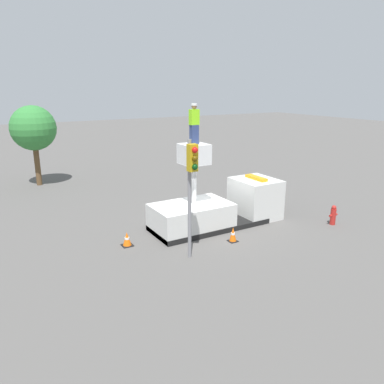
{
  "coord_description": "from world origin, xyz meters",
  "views": [
    {
      "loc": [
        -9.26,
        -14.15,
        6.52
      ],
      "look_at": [
        -1.66,
        -1.2,
        2.26
      ],
      "focal_mm": 35.0,
      "sensor_mm": 36.0,
      "label": 1
    }
  ],
  "objects_px": {
    "worker": "(194,124)",
    "traffic_light_pole": "(192,176)",
    "tree_left_bg": "(33,129)",
    "traffic_cone_curbside": "(233,235)",
    "bucket_truck": "(219,207)",
    "traffic_cone_rear": "(127,239)",
    "fire_hydrant": "(333,215)"
  },
  "relations": [
    {
      "from": "bucket_truck",
      "to": "traffic_cone_curbside",
      "type": "distance_m",
      "value": 2.21
    },
    {
      "from": "traffic_cone_curbside",
      "to": "tree_left_bg",
      "type": "relative_size",
      "value": 0.12
    },
    {
      "from": "worker",
      "to": "tree_left_bg",
      "type": "bearing_deg",
      "value": 111.28
    },
    {
      "from": "worker",
      "to": "traffic_light_pole",
      "type": "xyz_separation_m",
      "value": [
        -1.63,
        -2.55,
        -1.63
      ]
    },
    {
      "from": "bucket_truck",
      "to": "fire_hydrant",
      "type": "distance_m",
      "value": 5.57
    },
    {
      "from": "traffic_cone_curbside",
      "to": "tree_left_bg",
      "type": "xyz_separation_m",
      "value": [
        -5.64,
        14.55,
        3.52
      ]
    },
    {
      "from": "traffic_light_pole",
      "to": "tree_left_bg",
      "type": "distance_m",
      "value": 15.43
    },
    {
      "from": "bucket_truck",
      "to": "traffic_cone_rear",
      "type": "height_order",
      "value": "bucket_truck"
    },
    {
      "from": "fire_hydrant",
      "to": "traffic_cone_curbside",
      "type": "bearing_deg",
      "value": 171.76
    },
    {
      "from": "bucket_truck",
      "to": "tree_left_bg",
      "type": "height_order",
      "value": "tree_left_bg"
    },
    {
      "from": "worker",
      "to": "tree_left_bg",
      "type": "height_order",
      "value": "worker"
    },
    {
      "from": "traffic_cone_curbside",
      "to": "bucket_truck",
      "type": "bearing_deg",
      "value": 72.14
    },
    {
      "from": "worker",
      "to": "traffic_light_pole",
      "type": "bearing_deg",
      "value": -122.51
    },
    {
      "from": "traffic_cone_rear",
      "to": "traffic_cone_curbside",
      "type": "height_order",
      "value": "traffic_cone_curbside"
    },
    {
      "from": "traffic_light_pole",
      "to": "traffic_cone_curbside",
      "type": "xyz_separation_m",
      "value": [
        2.39,
        0.52,
        -3.0
      ]
    },
    {
      "from": "worker",
      "to": "traffic_cone_curbside",
      "type": "xyz_separation_m",
      "value": [
        0.76,
        -2.03,
        -4.63
      ]
    },
    {
      "from": "traffic_cone_rear",
      "to": "traffic_cone_curbside",
      "type": "xyz_separation_m",
      "value": [
        4.13,
        -1.9,
        0.02
      ]
    },
    {
      "from": "traffic_cone_rear",
      "to": "fire_hydrant",
      "type": "bearing_deg",
      "value": -15.66
    },
    {
      "from": "fire_hydrant",
      "to": "tree_left_bg",
      "type": "relative_size",
      "value": 0.18
    },
    {
      "from": "fire_hydrant",
      "to": "traffic_cone_curbside",
      "type": "xyz_separation_m",
      "value": [
        -5.44,
        0.79,
        -0.17
      ]
    },
    {
      "from": "traffic_cone_curbside",
      "to": "tree_left_bg",
      "type": "height_order",
      "value": "tree_left_bg"
    },
    {
      "from": "bucket_truck",
      "to": "traffic_cone_rear",
      "type": "relative_size",
      "value": 10.86
    },
    {
      "from": "bucket_truck",
      "to": "traffic_light_pole",
      "type": "height_order",
      "value": "traffic_light_pole"
    },
    {
      "from": "traffic_light_pole",
      "to": "fire_hydrant",
      "type": "xyz_separation_m",
      "value": [
        7.83,
        -0.27,
        -2.83
      ]
    },
    {
      "from": "traffic_cone_curbside",
      "to": "fire_hydrant",
      "type": "bearing_deg",
      "value": -8.24
    },
    {
      "from": "bucket_truck",
      "to": "worker",
      "type": "xyz_separation_m",
      "value": [
        -1.42,
        0.0,
        4.07
      ]
    },
    {
      "from": "worker",
      "to": "traffic_cone_rear",
      "type": "height_order",
      "value": "worker"
    },
    {
      "from": "traffic_light_pole",
      "to": "tree_left_bg",
      "type": "xyz_separation_m",
      "value": [
        -3.25,
        15.07,
        0.52
      ]
    },
    {
      "from": "traffic_cone_rear",
      "to": "tree_left_bg",
      "type": "distance_m",
      "value": 13.23
    },
    {
      "from": "fire_hydrant",
      "to": "traffic_cone_curbside",
      "type": "distance_m",
      "value": 5.5
    },
    {
      "from": "traffic_light_pole",
      "to": "tree_left_bg",
      "type": "bearing_deg",
      "value": 102.17
    },
    {
      "from": "traffic_light_pole",
      "to": "traffic_cone_curbside",
      "type": "height_order",
      "value": "traffic_light_pole"
    }
  ]
}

